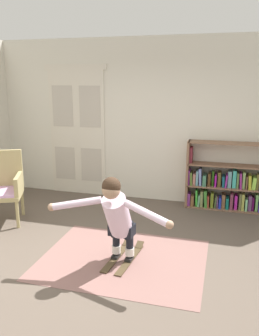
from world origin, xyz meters
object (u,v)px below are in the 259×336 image
bookshelf (238,185)px  wicker_chair (2,185)px  skis_pair (124,256)px  person_skier (117,214)px

bookshelf → wicker_chair: bookshelf is taller
skis_pair → person_skier: person_skier is taller
skis_pair → person_skier: size_ratio=0.57×
wicker_chair → skis_pair: 2.34m
wicker_chair → person_skier: size_ratio=0.75×
bookshelf → wicker_chair: (-3.56, -1.46, 0.14)m
bookshelf → person_skier: bearing=-121.0°
wicker_chair → skis_pair: (2.18, -0.67, -0.56)m
bookshelf → skis_pair: 2.57m
wicker_chair → person_skier: bearing=-22.1°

